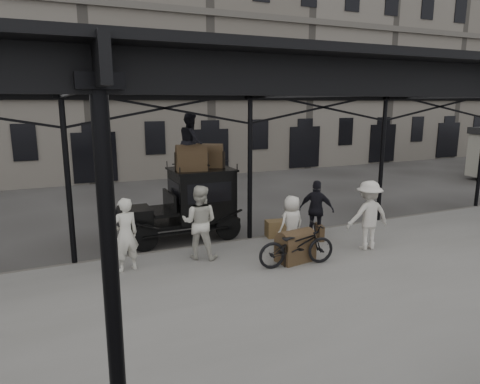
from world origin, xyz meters
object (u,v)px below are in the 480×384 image
object	(u,v)px
porter_left	(125,235)
steamer_trunk_platform	(295,248)
porter_official	(317,210)
steamer_trunk_roof_near	(191,160)
bicycle	(297,245)
taxi	(192,200)

from	to	relation	value
porter_left	steamer_trunk_platform	distance (m)	4.30
porter_official	steamer_trunk_roof_near	bearing A→B (deg)	17.02
porter_official	bicycle	bearing A→B (deg)	90.17
bicycle	steamer_trunk_roof_near	size ratio (longest dim) A/B	2.24
bicycle	taxi	bearing A→B (deg)	28.85
taxi	steamer_trunk_platform	size ratio (longest dim) A/B	3.83
taxi	porter_left	bearing A→B (deg)	-136.49
taxi	porter_official	world-z (taller)	taxi
porter_official	bicycle	world-z (taller)	porter_official
taxi	steamer_trunk_platform	distance (m)	3.91
steamer_trunk_roof_near	porter_official	bearing A→B (deg)	-19.78
porter_official	taxi	bearing A→B (deg)	13.20
porter_left	steamer_trunk_roof_near	size ratio (longest dim) A/B	2.04
taxi	bicycle	distance (m)	4.08
porter_left	steamer_trunk_platform	bearing A→B (deg)	149.54
porter_official	steamer_trunk_roof_near	world-z (taller)	steamer_trunk_roof_near
porter_left	steamer_trunk_roof_near	xyz separation A→B (m)	(2.37, 2.08, 1.44)
taxi	steamer_trunk_platform	world-z (taller)	taxi
taxi	porter_official	bearing A→B (deg)	-32.70
taxi	bicycle	world-z (taller)	taxi
porter_official	bicycle	xyz separation A→B (m)	(-1.72, -1.68, -0.36)
taxi	porter_official	distance (m)	3.84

